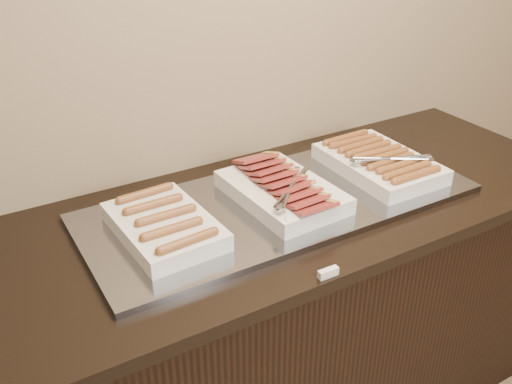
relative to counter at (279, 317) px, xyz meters
The scene contains 6 objects.
counter is the anchor object (origin of this frame).
warming_tray 0.46m from the counter, behind, with size 1.20×0.50×0.02m, color gray.
dish_left 0.63m from the counter, behind, with size 0.25×0.36×0.07m.
dish_center 0.50m from the counter, 96.66° to the right, with size 0.27×0.40×0.09m.
dish_right 0.63m from the counter, ahead, with size 0.28×0.40×0.08m.
label_holder 0.59m from the counter, 104.57° to the right, with size 0.06×0.02×0.02m, color silver.
Camera 1 is at (-0.83, 0.87, 1.77)m, focal length 40.00 mm.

